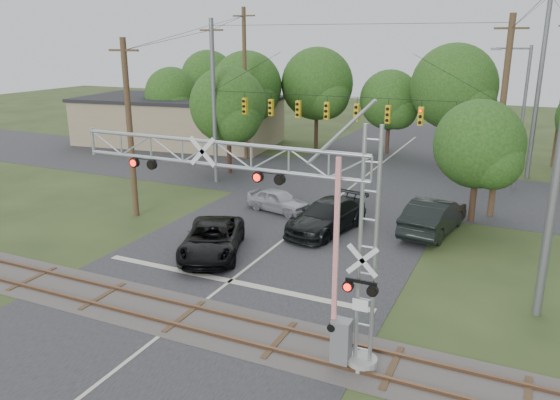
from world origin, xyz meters
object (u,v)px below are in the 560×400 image
at_px(sedan_silver, 278,200).
at_px(car_dark, 327,216).
at_px(pickup_black, 212,239).
at_px(commercial_building, 179,120).
at_px(crossing_gantry, 269,212).
at_px(traffic_signal_span, 354,111).
at_px(streetlight, 520,111).

bearing_deg(sedan_silver, car_dark, -105.41).
distance_m(pickup_black, commercial_building, 30.40).
height_order(sedan_silver, commercial_building, commercial_building).
bearing_deg(commercial_building, car_dark, -46.86).
bearing_deg(pickup_black, crossing_gantry, -67.54).
xyz_separation_m(pickup_black, sedan_silver, (-0.02, 7.64, -0.10)).
distance_m(crossing_gantry, commercial_building, 39.15).
bearing_deg(commercial_building, pickup_black, -59.69).
height_order(pickup_black, sedan_silver, pickup_black).
bearing_deg(crossing_gantry, traffic_signal_span, 99.16).
height_order(traffic_signal_span, pickup_black, traffic_signal_span).
bearing_deg(streetlight, crossing_gantry, -104.27).
xyz_separation_m(car_dark, sedan_silver, (-3.93, 2.12, -0.16)).
height_order(crossing_gantry, car_dark, crossing_gantry).
height_order(sedan_silver, streetlight, streetlight).
bearing_deg(streetlight, sedan_silver, -137.42).
bearing_deg(crossing_gantry, car_dark, 100.85).
bearing_deg(traffic_signal_span, car_dark, -83.86).
distance_m(crossing_gantry, traffic_signal_span, 18.63).
bearing_deg(car_dark, sedan_silver, 163.10).
relative_size(crossing_gantry, sedan_silver, 2.71).
bearing_deg(traffic_signal_span, pickup_black, -104.72).
relative_size(pickup_black, streetlight, 0.59).
relative_size(car_dark, sedan_silver, 1.45).
bearing_deg(car_dark, streetlight, 69.08).
bearing_deg(crossing_gantry, streetlight, 75.73).
xyz_separation_m(traffic_signal_span, commercial_building, (-21.80, 11.84, -3.45)).
height_order(car_dark, commercial_building, commercial_building).
bearing_deg(car_dark, crossing_gantry, -67.67).
bearing_deg(sedan_silver, traffic_signal_span, -22.46).
distance_m(traffic_signal_span, commercial_building, 25.05).
xyz_separation_m(traffic_signal_span, streetlight, (9.44, 7.11, -0.29)).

